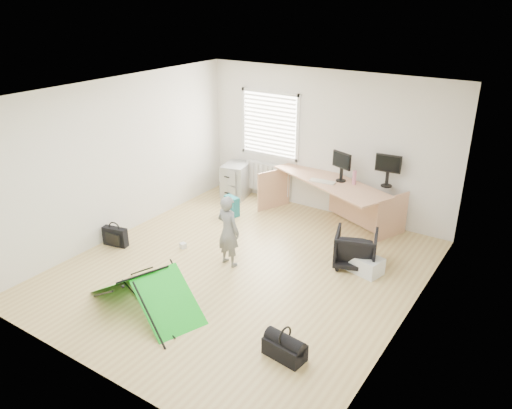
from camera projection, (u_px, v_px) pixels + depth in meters
The scene contains 18 objects.
ground at pixel (242, 270), 7.69m from camera, with size 5.50×5.50×0.00m, color tan.
back_wall at pixel (326, 143), 9.27m from camera, with size 5.00×0.02×2.70m, color silver.
window at pixel (270, 124), 9.76m from camera, with size 1.20×0.06×1.20m, color silver.
radiator at pixel (268, 178), 10.17m from camera, with size 1.00×0.12×0.60m, color silver.
desk at pixel (329, 201), 9.13m from camera, with size 2.41×0.77×0.82m, color tan.
filing_cabinet at pixel (236, 180), 10.30m from camera, with size 0.46×0.61×0.71m, color #999C9E.
monitor_left at pixel (341, 171), 8.85m from camera, with size 0.42×0.09×0.40m, color black.
monitor_right at pixel (388, 175), 8.61m from camera, with size 0.44×0.10×0.42m, color black.
keyboard at pixel (322, 181), 8.89m from camera, with size 0.46×0.16×0.02m, color beige.
thermos at pixel (354, 178), 8.73m from camera, with size 0.07×0.07×0.25m, color #CC728D.
office_chair at pixel (356, 249), 7.70m from camera, with size 0.62×0.64×0.58m, color black.
person at pixel (228, 231), 7.63m from camera, with size 0.42×0.27×1.15m, color slate.
kite at pixel (145, 291), 6.66m from camera, with size 1.68×0.74×0.52m, color #11B41C, non-canonical shape.
storage_crate at pixel (366, 265), 7.56m from camera, with size 0.48×0.33×0.27m, color silver.
tote_bag at pixel (232, 206), 9.50m from camera, with size 0.32×0.14×0.37m, color #1C717A.
laptop_bag at pixel (115, 237), 8.36m from camera, with size 0.43×0.13×0.32m, color black.
white_box at pixel (183, 246), 8.32m from camera, with size 0.09×0.09×0.09m, color silver.
duffel_bag at pixel (285, 349), 5.81m from camera, with size 0.50×0.25×0.22m, color black.
Camera 1 is at (3.86, -5.45, 3.95)m, focal length 35.00 mm.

